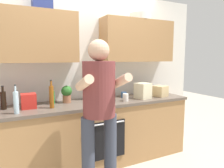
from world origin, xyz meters
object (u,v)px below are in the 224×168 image
object	(u,v)px
person_standing	(99,106)
bottle_soda	(53,97)
bottle_syrup	(52,96)
bottle_water	(16,102)
cup_tea	(124,95)
knife_block	(106,94)
bottle_wine	(147,90)
cup_ceramic	(93,101)
cup_coffee	(126,97)
bottle_oil	(102,89)
potted_herb	(67,93)
grocery_bag_crisps	(29,101)
grocery_bag_bread	(160,91)
grocery_bag_rice	(143,91)
bottle_soy	(3,100)

from	to	relation	value
person_standing	bottle_soda	world-z (taller)	person_standing
bottle_syrup	bottle_water	world-z (taller)	bottle_syrup
cup_tea	knife_block	world-z (taller)	knife_block
bottle_wine	cup_ceramic	world-z (taller)	bottle_wine
person_standing	cup_coffee	distance (m)	0.82
person_standing	bottle_oil	world-z (taller)	person_standing
bottle_water	cup_ceramic	bearing A→B (deg)	3.25
cup_coffee	cup_ceramic	distance (m)	0.48
bottle_wine	cup_tea	bearing A→B (deg)	174.26
bottle_soda	cup_coffee	bearing A→B (deg)	-15.34
bottle_soda	potted_herb	xyz separation A→B (m)	(0.19, 0.01, 0.04)
bottle_soda	potted_herb	bearing A→B (deg)	4.15
knife_block	potted_herb	xyz separation A→B (m)	(-0.48, 0.22, 0.01)
bottle_syrup	potted_herb	size ratio (longest dim) A/B	1.47
grocery_bag_crisps	person_standing	bearing A→B (deg)	-47.54
grocery_bag_bread	grocery_bag_rice	xyz separation A→B (m)	(-0.34, -0.02, 0.03)
person_standing	bottle_oil	distance (m)	0.96
grocery_bag_crisps	bottle_soy	bearing A→B (deg)	165.76
grocery_bag_bread	bottle_oil	bearing A→B (deg)	164.10
person_standing	cup_tea	bearing A→B (deg)	46.33
cup_coffee	bottle_soy	bearing A→B (deg)	171.13
bottle_water	grocery_bag_bread	xyz separation A→B (m)	(2.08, 0.11, -0.05)
potted_herb	grocery_bag_crisps	xyz separation A→B (m)	(-0.49, -0.11, -0.04)
bottle_soda	cup_tea	distance (m)	1.07
person_standing	grocery_bag_rice	xyz separation A→B (m)	(0.96, 0.59, 0.01)
knife_block	grocery_bag_bread	size ratio (longest dim) A/B	1.46
grocery_bag_rice	cup_tea	bearing A→B (deg)	141.74
cup_coffee	grocery_bag_bread	distance (m)	0.69
bottle_water	grocery_bag_bread	world-z (taller)	bottle_water
bottle_water	potted_herb	xyz separation A→B (m)	(0.63, 0.31, 0.00)
bottle_soy	cup_tea	xyz separation A→B (m)	(1.64, 0.01, -0.07)
cup_coffee	bottle_syrup	bearing A→B (deg)	176.83
bottle_oil	knife_block	world-z (taller)	bottle_oil
grocery_bag_rice	grocery_bag_crisps	world-z (taller)	grocery_bag_rice
person_standing	bottle_wine	distance (m)	1.35
bottle_water	bottle_soda	size ratio (longest dim) A/B	1.47
knife_block	bottle_soda	bearing A→B (deg)	162.64
person_standing	knife_block	size ratio (longest dim) A/B	5.82
bottle_syrup	bottle_wine	distance (m)	1.53
person_standing	bottle_soda	size ratio (longest dim) A/B	7.73
cup_ceramic	knife_block	world-z (taller)	knife_block
bottle_oil	knife_block	distance (m)	0.29
cup_tea	bottle_soda	bearing A→B (deg)	179.00
cup_tea	cup_ceramic	world-z (taller)	cup_ceramic
cup_coffee	grocery_bag_rice	bearing A→B (deg)	10.70
bottle_wine	potted_herb	bearing A→B (deg)	176.74
bottle_syrup	knife_block	size ratio (longest dim) A/B	1.19
person_standing	grocery_bag_crisps	bearing A→B (deg)	132.46
bottle_soda	grocery_bag_rice	xyz separation A→B (m)	(1.30, -0.20, 0.02)
cup_tea	grocery_bag_rice	bearing A→B (deg)	-38.26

